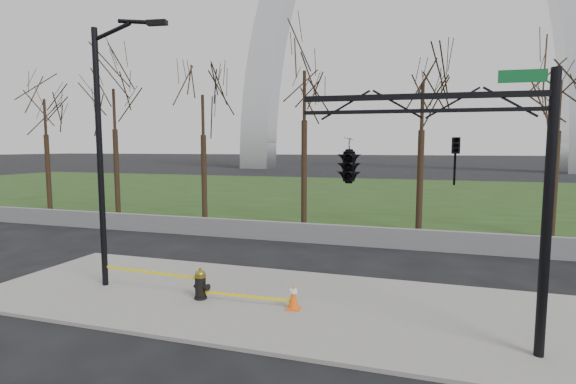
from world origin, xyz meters
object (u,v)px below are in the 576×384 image
(fire_hydrant, at_px, (201,285))
(traffic_signal_mast, at_px, (385,161))
(street_light, at_px, (106,139))
(traffic_cone, at_px, (293,296))

(fire_hydrant, xyz_separation_m, traffic_signal_mast, (5.19, -1.19, 3.63))
(street_light, bearing_deg, fire_hydrant, -12.86)
(fire_hydrant, relative_size, traffic_cone, 1.29)
(fire_hydrant, distance_m, street_light, 5.33)
(traffic_cone, relative_size, street_light, 0.09)
(traffic_cone, height_order, traffic_signal_mast, traffic_signal_mast)
(fire_hydrant, distance_m, traffic_cone, 2.76)
(traffic_cone, height_order, street_light, street_light)
(fire_hydrant, relative_size, street_light, 0.11)
(fire_hydrant, height_order, street_light, street_light)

